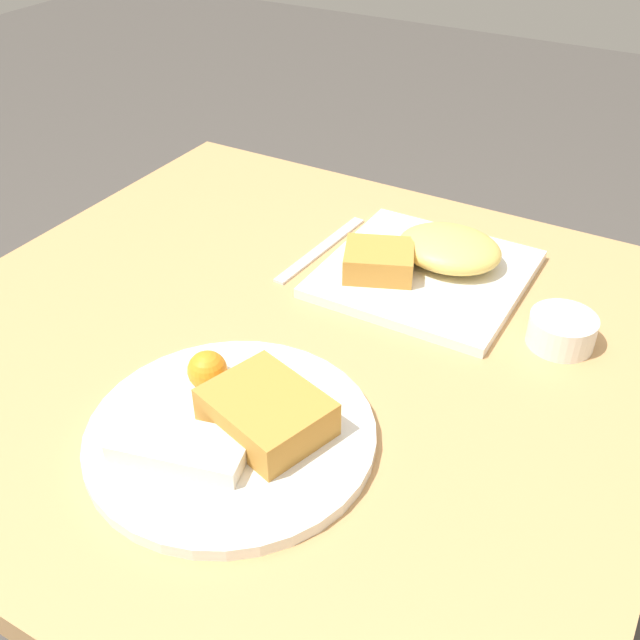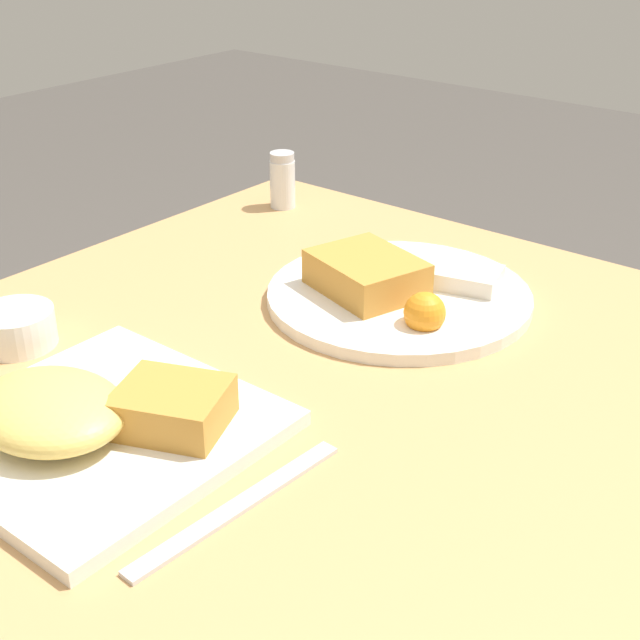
# 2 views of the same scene
# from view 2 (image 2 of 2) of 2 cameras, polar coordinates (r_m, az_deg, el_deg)

# --- Properties ---
(dining_table) EXTENTS (0.89, 0.87, 0.70)m
(dining_table) POSITION_cam_2_polar(r_m,az_deg,el_deg) (0.90, 0.72, -8.43)
(dining_table) COLOR tan
(dining_table) RESTS_ON ground_plane
(plate_square_near) EXTENTS (0.26, 0.26, 0.06)m
(plate_square_near) POSITION_cam_2_polar(r_m,az_deg,el_deg) (0.78, -14.47, -6.19)
(plate_square_near) COLOR white
(plate_square_near) RESTS_ON dining_table
(plate_oval_far) EXTENTS (0.30, 0.30, 0.05)m
(plate_oval_far) POSITION_cam_2_polar(r_m,az_deg,el_deg) (1.00, 4.88, 1.95)
(plate_oval_far) COLOR white
(plate_oval_far) RESTS_ON dining_table
(sauce_ramekin) EXTENTS (0.08, 0.08, 0.04)m
(sauce_ramekin) POSITION_cam_2_polar(r_m,az_deg,el_deg) (0.96, -18.89, -0.42)
(sauce_ramekin) COLOR white
(sauce_ramekin) RESTS_ON dining_table
(salt_shaker) EXTENTS (0.04, 0.04, 0.08)m
(salt_shaker) POSITION_cam_2_polar(r_m,az_deg,el_deg) (1.28, -2.41, 8.72)
(salt_shaker) COLOR white
(salt_shaker) RESTS_ON dining_table
(butter_knife) EXTENTS (0.03, 0.21, 0.00)m
(butter_knife) POSITION_cam_2_polar(r_m,az_deg,el_deg) (0.70, -5.24, -11.78)
(butter_knife) COLOR silver
(butter_knife) RESTS_ON dining_table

